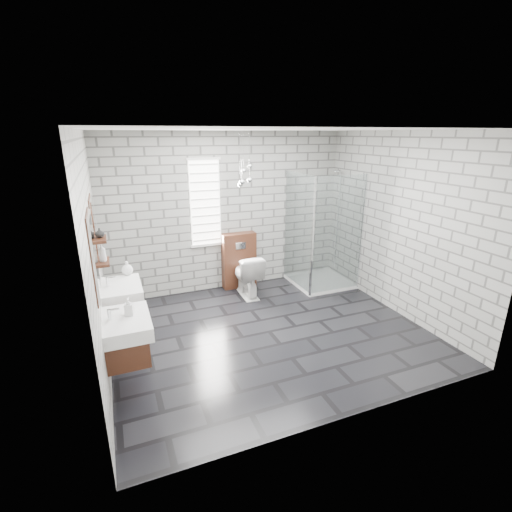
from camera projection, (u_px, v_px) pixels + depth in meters
floor at (269, 332)px, 5.22m from camera, size 4.20×3.60×0.02m
ceiling at (272, 128)px, 4.36m from camera, size 4.20×3.60×0.02m
wall_back at (228, 213)px, 6.39m from camera, size 4.20×0.02×2.70m
wall_front at (356, 293)px, 3.20m from camera, size 4.20×0.02×2.70m
wall_left at (94, 259)px, 4.05m from camera, size 0.02×3.60×2.70m
wall_right at (399, 225)px, 5.54m from camera, size 0.02×3.60×2.70m
vanity_left at (123, 326)px, 3.84m from camera, size 0.47×0.70×1.57m
vanity_right at (119, 292)px, 4.66m from camera, size 0.47×0.70×1.57m
shelf_lower at (103, 262)px, 4.04m from camera, size 0.14×0.30×0.03m
shelf_upper at (99, 239)px, 3.96m from camera, size 0.14×0.30×0.03m
window at (205, 203)px, 6.16m from camera, size 0.56×0.05×1.48m
cistern_panel at (239, 260)px, 6.61m from camera, size 0.60×0.20×1.00m
flush_plate at (241, 246)px, 6.42m from camera, size 0.18×0.01×0.12m
shower_enclosure at (320, 260)px, 6.63m from camera, size 1.00×1.00×2.03m
pendant_cluster at (245, 176)px, 5.85m from camera, size 0.27×0.24×0.87m
toilet at (247, 275)px, 6.29m from camera, size 0.43×0.73×0.74m
soap_bottle_a at (129, 307)px, 3.85m from camera, size 0.10×0.11×0.19m
soap_bottle_b at (127, 268)px, 4.96m from camera, size 0.18×0.18×0.19m
soap_bottle_c at (102, 253)px, 3.99m from camera, size 0.08×0.08×0.20m
vase at (100, 233)px, 3.96m from camera, size 0.11×0.11×0.10m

